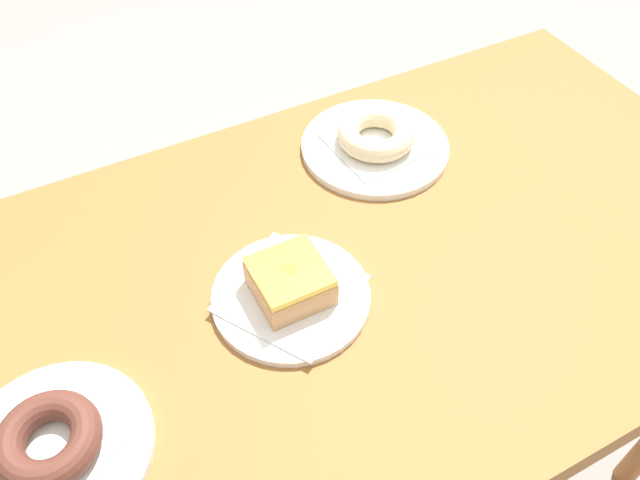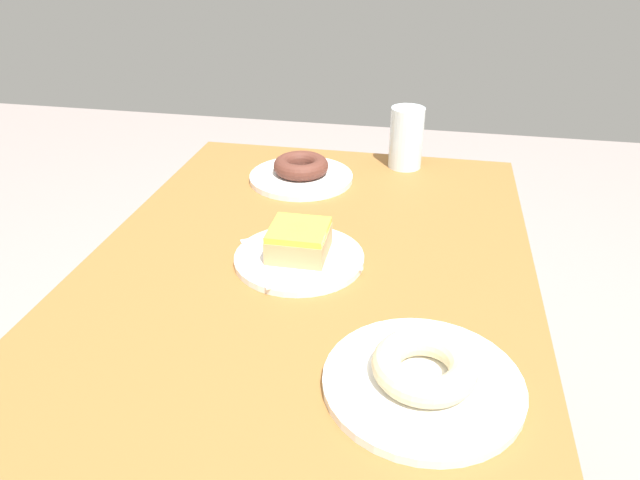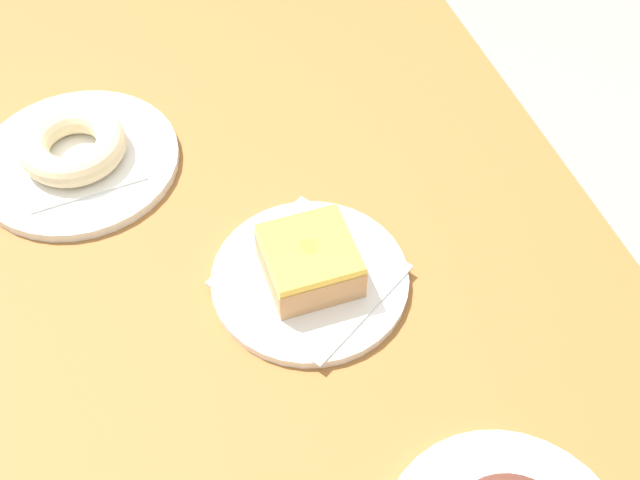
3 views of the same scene
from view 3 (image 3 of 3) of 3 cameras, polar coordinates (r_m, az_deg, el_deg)
The scene contains 8 objects.
ground_plane at distance 1.50m, azimuth -2.33°, elevation -16.27°, with size 6.00×6.00×0.00m, color gray.
table at distance 0.92m, azimuth -3.67°, elevation -0.24°, with size 1.18×0.68×0.74m.
plate_sugar_ring at distance 0.94m, azimuth -16.96°, elevation 5.44°, with size 0.23×0.23×0.01m, color white.
napkin_sugar_ring at distance 0.93m, azimuth -17.06°, elevation 5.74°, with size 0.13×0.13×0.00m, color white.
donut_sugar_ring at distance 0.92m, azimuth -17.32°, elevation 6.52°, with size 0.12×0.12×0.03m, color beige.
plate_glazed_square at distance 0.79m, azimuth -0.73°, elevation -2.82°, with size 0.20×0.20×0.01m, color white.
napkin_glazed_square at distance 0.79m, azimuth -0.73°, elevation -2.54°, with size 0.15×0.15×0.00m, color white.
donut_glazed_square at distance 0.77m, azimuth -0.75°, elevation -1.49°, with size 0.09×0.09×0.05m.
Camera 3 is at (-0.55, 0.12, 1.39)m, focal length 44.59 mm.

